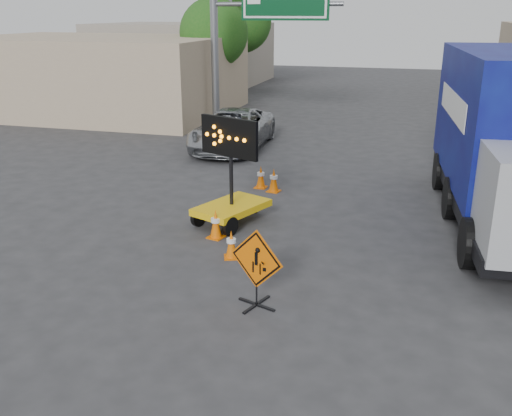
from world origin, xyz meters
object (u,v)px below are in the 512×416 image
at_px(pickup_truck, 233,130).
at_px(construction_sign, 257,266).
at_px(arrow_board, 232,200).
at_px(box_truck, 512,149).

bearing_deg(pickup_truck, construction_sign, -73.32).
bearing_deg(construction_sign, pickup_truck, 129.90).
height_order(construction_sign, arrow_board, arrow_board).
bearing_deg(arrow_board, construction_sign, -43.52).
relative_size(construction_sign, pickup_truck, 0.28).
bearing_deg(arrow_board, box_truck, 38.97).
xyz_separation_m(arrow_board, pickup_truck, (-2.69, 8.24, 0.14)).
height_order(pickup_truck, box_truck, box_truck).
distance_m(construction_sign, box_truck, 8.04).
bearing_deg(box_truck, pickup_truck, 142.18).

